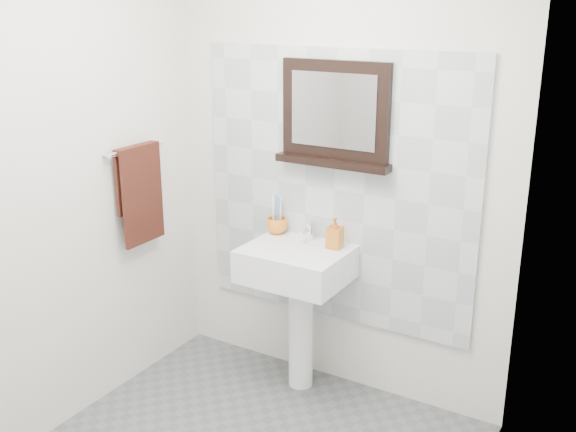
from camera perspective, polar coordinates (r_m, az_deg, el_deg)
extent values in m
cube|color=silver|center=(3.65, 4.13, 3.82)|extent=(2.00, 0.01, 2.50)
cube|color=silver|center=(3.43, -19.82, 1.87)|extent=(0.01, 2.20, 2.50)
cube|color=silver|center=(2.32, 13.89, -4.99)|extent=(0.01, 2.20, 2.50)
cube|color=silver|center=(3.66, 4.01, 2.26)|extent=(1.60, 0.02, 1.50)
cylinder|color=white|center=(3.87, 1.10, -9.71)|extent=(0.14, 0.14, 0.68)
cube|color=white|center=(3.65, 0.67, -4.08)|extent=(0.55, 0.44, 0.18)
cylinder|color=silver|center=(3.60, 0.51, -3.07)|extent=(0.32, 0.32, 0.02)
cylinder|color=#4C4C4F|center=(3.60, 0.51, -2.91)|extent=(0.04, 0.04, 0.00)
cylinder|color=silver|center=(3.72, 1.84, -1.41)|extent=(0.04, 0.04, 0.09)
cylinder|color=silver|center=(3.68, 1.50, -1.31)|extent=(0.02, 0.10, 0.02)
cube|color=silver|center=(3.72, 1.96, -0.62)|extent=(0.02, 0.07, 0.01)
imported|color=orange|center=(3.83, -0.94, -0.82)|extent=(0.16, 0.16, 0.09)
cylinder|color=white|center=(3.81, -1.25, 0.02)|extent=(0.01, 0.01, 0.19)
cube|color=white|center=(3.78, -1.27, 1.51)|extent=(0.01, 0.01, 0.03)
cylinder|color=#5796C8|center=(3.80, -0.80, -0.05)|extent=(0.01, 0.01, 0.19)
cube|color=#5796C8|center=(3.77, -0.81, 1.44)|extent=(0.01, 0.01, 0.03)
cylinder|color=white|center=(3.83, -0.80, 0.09)|extent=(0.01, 0.01, 0.19)
cube|color=white|center=(3.80, -0.81, 1.57)|extent=(0.01, 0.01, 0.03)
cylinder|color=#5796C8|center=(3.83, -0.98, 0.09)|extent=(0.01, 0.01, 0.19)
cube|color=#5796C8|center=(3.80, -0.99, 1.57)|extent=(0.01, 0.01, 0.03)
cylinder|color=white|center=(3.81, -0.63, 0.01)|extent=(0.01, 0.01, 0.19)
cube|color=white|center=(3.78, -0.63, 1.49)|extent=(0.01, 0.01, 0.03)
imported|color=#C44817|center=(3.60, 4.00, -1.41)|extent=(0.08, 0.08, 0.17)
cube|color=black|center=(3.55, 4.07, 8.96)|extent=(0.61, 0.06, 0.51)
cube|color=#99999E|center=(3.52, 3.82, 8.89)|extent=(0.49, 0.01, 0.39)
cube|color=black|center=(3.58, 3.79, 4.56)|extent=(0.65, 0.11, 0.04)
cylinder|color=silver|center=(3.74, -12.70, 5.55)|extent=(0.03, 0.40, 0.03)
cylinder|color=silver|center=(3.63, -15.09, 5.01)|extent=(0.05, 0.02, 0.02)
cylinder|color=silver|center=(3.90, -11.11, 6.13)|extent=(0.05, 0.02, 0.02)
cube|color=#34150E|center=(3.79, -12.20, 1.53)|extent=(0.02, 0.30, 0.52)
cube|color=#34150E|center=(3.79, -12.73, 2.92)|extent=(0.02, 0.30, 0.34)
cube|color=#34150E|center=(3.74, -12.70, 5.63)|extent=(0.06, 0.30, 0.03)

